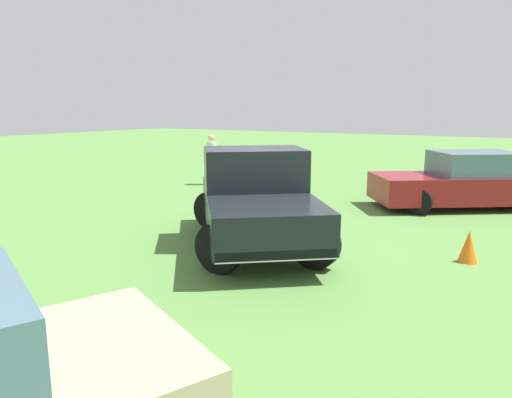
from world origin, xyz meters
name	(u,v)px	position (x,y,z in m)	size (l,w,h in m)	color
ground_plane	(273,245)	(0.00, 0.00, 0.00)	(80.00, 80.00, 0.00)	#54843D
pickup_truck	(255,195)	(-0.35, -0.07, 0.95)	(4.25, 4.60, 1.83)	black
sedan_near	(468,182)	(2.60, 5.75, 0.68)	(4.86, 4.19, 1.47)	black
person_bystander	(212,157)	(-5.40, 5.28, 0.96)	(0.35, 0.35, 1.71)	#7A6B51
traffic_cone	(469,246)	(3.31, 0.89, 0.28)	(0.32, 0.32, 0.55)	orange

